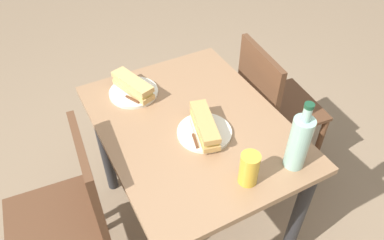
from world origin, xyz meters
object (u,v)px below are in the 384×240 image
plate_near (134,92)px  plate_far (204,132)px  dining_table (192,144)px  chair_far (73,210)px  knife_near (126,96)px  knife_far (193,134)px  chair_near (270,105)px  beer_glass (249,169)px  baguette_sandwich_near (133,85)px  baguette_sandwich_far (205,125)px  water_bottle (299,142)px

plate_near → plate_far: (-0.39, -0.16, 0.00)m
dining_table → chair_far: (-0.01, 0.58, -0.11)m
knife_near → plate_far: size_ratio=0.72×
dining_table → knife_near: size_ratio=5.86×
knife_far → chair_near: bearing=-69.6°
knife_far → beer_glass: (-0.29, -0.07, 0.05)m
knife_near → plate_far: knife_near is taller
dining_table → baguette_sandwich_near: baguette_sandwich_near is taller
chair_near → plate_far: size_ratio=3.78×
knife_near → dining_table: bearing=-146.1°
chair_far → plate_far: chair_far is taller
plate_far → baguette_sandwich_far: size_ratio=0.90×
beer_glass → water_bottle: bearing=-94.4°
knife_near → beer_glass: size_ratio=1.22×
baguette_sandwich_far → chair_near: bearing=-67.6°
chair_far → knife_far: 0.61m
baguette_sandwich_near → baguette_sandwich_far: 0.42m
beer_glass → chair_far: bearing=59.4°
baguette_sandwich_far → dining_table: bearing=11.9°
chair_far → dining_table: bearing=-89.3°
chair_near → plate_near: size_ratio=3.78×
knife_near → plate_near: bearing=-60.4°
chair_far → knife_near: 0.55m
chair_far → plate_far: bearing=-97.0°
chair_near → water_bottle: bearing=147.8°
knife_near → water_bottle: 0.81m
baguette_sandwich_far → chair_far: bearing=83.0°
dining_table → knife_far: bearing=154.8°
dining_table → chair_near: chair_near is taller
baguette_sandwich_far → knife_far: size_ratio=1.46×
dining_table → baguette_sandwich_far: baguette_sandwich_far is taller
beer_glass → baguette_sandwich_far: bearing=3.9°
knife_far → water_bottle: 0.43m
plate_near → baguette_sandwich_near: bearing=180.0°
dining_table → beer_glass: (-0.37, -0.04, 0.20)m
knife_near → water_bottle: bearing=-147.3°
chair_near → plate_far: chair_near is taller
plate_near → knife_near: (-0.03, 0.04, 0.01)m
baguette_sandwich_near → knife_far: (-0.39, -0.11, -0.03)m
plate_near → baguette_sandwich_near: (-0.00, 0.00, 0.04)m
plate_near → chair_far: bearing=126.5°
plate_near → knife_near: size_ratio=1.38×
chair_far → chair_near: 1.17m
baguette_sandwich_near → water_bottle: size_ratio=0.80×
baguette_sandwich_near → water_bottle: bearing=-151.0°
chair_far → beer_glass: (-0.36, -0.61, 0.31)m
baguette_sandwich_far → water_bottle: bearing=-143.9°
water_bottle → knife_far: bearing=41.9°
water_bottle → plate_far: bearing=36.1°
plate_near → baguette_sandwich_near: 0.04m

